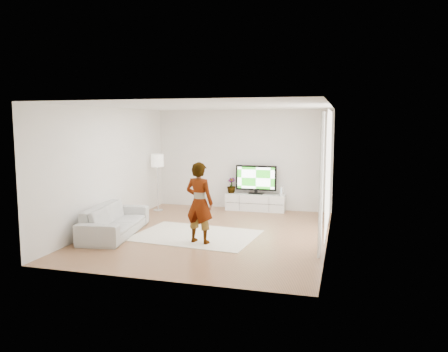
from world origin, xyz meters
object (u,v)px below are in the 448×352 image
(media_console, at_px, (256,202))
(television, at_px, (256,178))
(floor_lamp, at_px, (157,163))
(sofa, at_px, (115,220))
(rug, at_px, (196,235))
(player, at_px, (199,203))

(media_console, xyz_separation_m, television, (0.00, 0.03, 0.67))
(media_console, relative_size, floor_lamp, 1.05)
(sofa, bearing_deg, floor_lamp, -4.94)
(rug, xyz_separation_m, floor_lamp, (-1.92, 2.31, 1.33))
(rug, height_order, sofa, sofa)
(television, xyz_separation_m, rug, (-0.71, -3.07, -0.89))
(television, distance_m, rug, 3.27)
(media_console, height_order, rug, media_console)
(media_console, xyz_separation_m, rug, (-0.71, -3.04, -0.23))
(media_console, height_order, sofa, sofa)
(television, relative_size, floor_lamp, 0.73)
(rug, xyz_separation_m, player, (0.27, -0.54, 0.84))
(player, bearing_deg, rug, -51.02)
(player, relative_size, sofa, 0.74)
(media_console, distance_m, sofa, 4.21)
(media_console, relative_size, player, 1.00)
(television, bearing_deg, media_console, -90.00)
(rug, bearing_deg, media_console, 76.77)
(player, bearing_deg, sofa, 8.10)
(television, height_order, player, player)
(media_console, xyz_separation_m, player, (-0.44, -3.58, 0.61))
(media_console, xyz_separation_m, floor_lamp, (-2.63, -0.73, 1.10))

